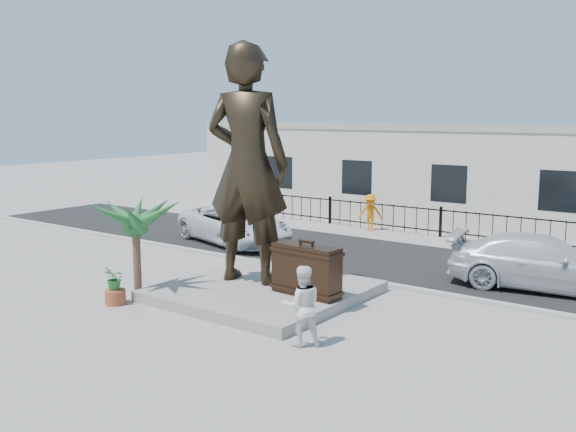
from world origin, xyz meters
name	(u,v)px	position (x,y,z in m)	size (l,w,h in m)	color
ground	(243,312)	(0.00, 0.00, 0.00)	(100.00, 100.00, 0.00)	#9E9991
street	(386,257)	(0.00, 8.00, 0.01)	(40.00, 7.00, 0.01)	black
curb	(335,276)	(0.00, 4.50, 0.06)	(40.00, 0.25, 0.12)	#A5A399
far_sidewalk	(432,240)	(0.00, 12.00, 0.01)	(40.00, 2.50, 0.02)	#9E9991
plinth	(263,291)	(-0.50, 1.50, 0.15)	(5.20, 5.20, 0.30)	gray
fence	(441,223)	(0.00, 12.80, 0.60)	(22.00, 0.10, 1.20)	black
building	(478,177)	(0.00, 17.00, 2.20)	(28.00, 7.00, 4.40)	silver
statue	(247,164)	(-1.23, 1.71, 3.71)	(2.49, 1.63, 6.83)	black
suitcase	(306,270)	(1.00, 1.47, 0.99)	(1.95, 0.62, 1.37)	black
tourist	(302,306)	(2.63, -1.04, 0.92)	(0.89, 0.69, 1.83)	white
car_white	(235,224)	(-6.13, 6.74, 0.78)	(2.54, 5.51, 1.53)	silver
car_silver	(543,263)	(5.67, 7.00, 0.80)	(2.20, 5.41, 1.57)	silver
worker	(370,213)	(-3.10, 12.35, 0.82)	(1.04, 0.60, 1.60)	orange
palm_tree	(138,298)	(-3.21, -0.76, 0.00)	(1.80, 1.80, 3.20)	#205928
planter	(115,297)	(-3.27, -1.50, 0.20)	(0.56, 0.56, 0.40)	#9B4529
shrub	(115,278)	(-3.27, -1.50, 0.72)	(0.58, 0.50, 0.65)	#246E28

